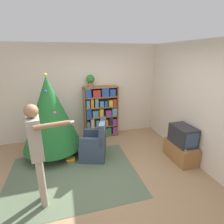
# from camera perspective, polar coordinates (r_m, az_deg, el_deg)

# --- Properties ---
(ground_plane) EXTENTS (14.00, 14.00, 0.00)m
(ground_plane) POSITION_cam_1_polar(r_m,az_deg,el_deg) (3.65, -1.39, -21.05)
(ground_plane) COLOR #9E7A56
(wall_back) EXTENTS (8.00, 0.10, 2.60)m
(wall_back) POSITION_cam_1_polar(r_m,az_deg,el_deg) (5.02, -7.58, 6.52)
(wall_back) COLOR beige
(wall_back) RESTS_ON ground_plane
(wall_right) EXTENTS (0.10, 8.00, 2.60)m
(wall_right) POSITION_cam_1_polar(r_m,az_deg,el_deg) (4.00, 28.22, 1.40)
(wall_right) COLOR beige
(wall_right) RESTS_ON ground_plane
(area_rug) EXTENTS (2.53, 1.92, 0.01)m
(area_rug) POSITION_cam_1_polar(r_m,az_deg,el_deg) (3.81, -12.48, -19.52)
(area_rug) COLOR #56664C
(area_rug) RESTS_ON ground_plane
(bookshelf) EXTENTS (0.96, 0.27, 1.47)m
(bookshelf) POSITION_cam_1_polar(r_m,az_deg,el_deg) (5.01, -3.58, 0.06)
(bookshelf) COLOR brown
(bookshelf) RESTS_ON ground_plane
(tv_stand) EXTENTS (0.41, 0.78, 0.41)m
(tv_stand) POSITION_cam_1_polar(r_m,az_deg,el_deg) (4.37, 21.47, -11.90)
(tv_stand) COLOR #996638
(tv_stand) RESTS_ON ground_plane
(television) EXTENTS (0.38, 0.58, 0.42)m
(television) POSITION_cam_1_polar(r_m,az_deg,el_deg) (4.19, 22.15, -7.01)
(television) COLOR #28282D
(television) RESTS_ON tv_stand
(game_remote) EXTENTS (0.04, 0.12, 0.02)m
(game_remote) POSITION_cam_1_polar(r_m,az_deg,el_deg) (4.04, 22.36, -11.08)
(game_remote) COLOR white
(game_remote) RESTS_ON tv_stand
(christmas_tree) EXTENTS (1.34, 1.34, 1.94)m
(christmas_tree) POSITION_cam_1_polar(r_m,az_deg,el_deg) (4.19, -19.59, -0.41)
(christmas_tree) COLOR #4C3323
(christmas_tree) RESTS_ON ground_plane
(armchair) EXTENTS (0.71, 0.71, 0.92)m
(armchair) POSITION_cam_1_polar(r_m,az_deg,el_deg) (4.11, -5.62, -10.75)
(armchair) COLOR #334256
(armchair) RESTS_ON ground_plane
(standing_person) EXTENTS (0.68, 0.46, 1.67)m
(standing_person) POSITION_cam_1_polar(r_m,az_deg,el_deg) (2.86, -23.18, -10.83)
(standing_person) COLOR #9E937F
(standing_person) RESTS_ON ground_plane
(potted_plant) EXTENTS (0.22, 0.22, 0.33)m
(potted_plant) POSITION_cam_1_polar(r_m,az_deg,el_deg) (4.76, -7.04, 10.34)
(potted_plant) COLOR #935B38
(potted_plant) RESTS_ON bookshelf
(book_pile_near_tree) EXTENTS (0.23, 0.17, 0.09)m
(book_pile_near_tree) POSITION_cam_1_polar(r_m,az_deg,el_deg) (4.21, -13.29, -14.82)
(book_pile_near_tree) COLOR orange
(book_pile_near_tree) RESTS_ON ground_plane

